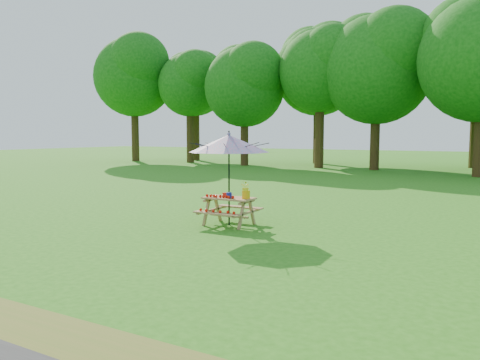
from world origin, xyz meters
The scene contains 7 objects.
ground centered at (0.00, 0.00, 0.00)m, with size 120.00×120.00×0.00m, color #287315.
treeline centered at (0.00, 22.00, 8.00)m, with size 60.00×12.00×16.00m, color #0E550E, non-canonical shape.
picnic_table centered at (-4.03, 3.62, 0.33)m, with size 1.20×1.32×0.67m.
patio_umbrella centered at (-4.03, 3.62, 1.95)m, with size 2.50×2.50×2.25m.
produce_bins centered at (-4.07, 3.64, 0.72)m, with size 0.30×0.36×0.13m.
tomatoes_row centered at (-4.18, 3.44, 0.71)m, with size 0.77×0.13×0.07m, color red, non-canonical shape.
flower_bucket centered at (-3.57, 3.62, 0.89)m, with size 0.31×0.29×0.41m.
Camera 1 is at (1.61, -5.90, 2.17)m, focal length 35.00 mm.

